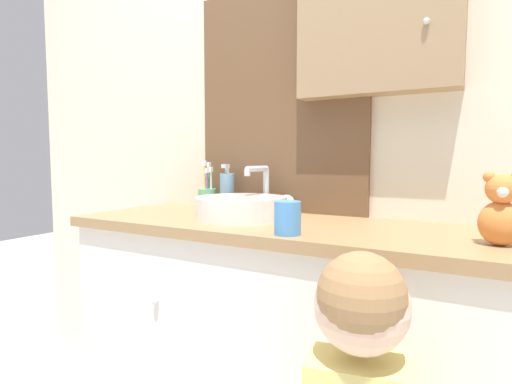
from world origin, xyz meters
The scene contains 7 objects.
wall_back centered at (0.02, 0.62, 1.29)m, with size 3.20×0.18×2.50m.
vanity_counter centered at (0.00, 0.34, 0.45)m, with size 1.44×0.52×0.89m.
sink_basin centered at (-0.15, 0.35, 0.93)m, with size 0.32×0.38×0.18m.
toothbrush_holder centered at (-0.42, 0.51, 0.94)m, with size 0.08×0.08×0.20m.
soap_dispenser centered at (-0.32, 0.52, 0.96)m, with size 0.06×0.06×0.19m.
teddy_bear centered at (0.62, 0.27, 0.97)m, with size 0.10×0.08×0.18m.
drinking_cup centered at (0.12, 0.15, 0.93)m, with size 0.07×0.07×0.09m, color #4789D1.
Camera 1 is at (0.57, -0.83, 1.09)m, focal length 28.00 mm.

